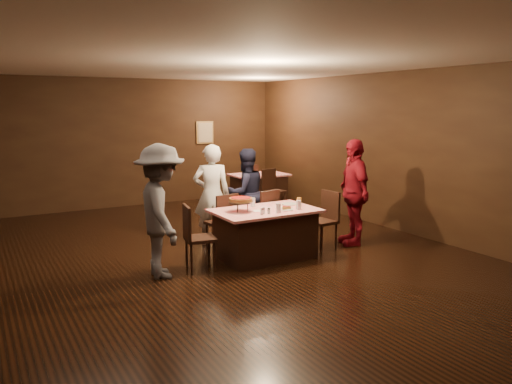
# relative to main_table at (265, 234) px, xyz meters

# --- Properties ---
(room) EXTENTS (10.00, 10.04, 3.02)m
(room) POSITION_rel_main_table_xyz_m (-0.88, 0.22, 1.75)
(room) COLOR black
(room) RESTS_ON ground
(main_table) EXTENTS (1.60, 1.00, 0.77)m
(main_table) POSITION_rel_main_table_xyz_m (0.00, 0.00, 0.00)
(main_table) COLOR red
(main_table) RESTS_ON ground
(back_table) EXTENTS (1.30, 0.90, 0.77)m
(back_table) POSITION_rel_main_table_xyz_m (2.01, 3.64, 0.00)
(back_table) COLOR red
(back_table) RESTS_ON ground
(chair_far_left) EXTENTS (0.48, 0.48, 0.95)m
(chair_far_left) POSITION_rel_main_table_xyz_m (-0.40, 0.75, 0.09)
(chair_far_left) COLOR black
(chair_far_left) RESTS_ON ground
(chair_far_right) EXTENTS (0.49, 0.49, 0.95)m
(chair_far_right) POSITION_rel_main_table_xyz_m (0.40, 0.75, 0.09)
(chair_far_right) COLOR black
(chair_far_right) RESTS_ON ground
(chair_end_left) EXTENTS (0.49, 0.49, 0.95)m
(chair_end_left) POSITION_rel_main_table_xyz_m (-1.10, 0.00, 0.09)
(chair_end_left) COLOR black
(chair_end_left) RESTS_ON ground
(chair_end_right) EXTENTS (0.46, 0.46, 0.95)m
(chair_end_right) POSITION_rel_main_table_xyz_m (1.10, 0.00, 0.09)
(chair_end_right) COLOR black
(chair_end_right) RESTS_ON ground
(chair_back_near) EXTENTS (0.49, 0.49, 0.95)m
(chair_back_near) POSITION_rel_main_table_xyz_m (2.01, 2.94, 0.09)
(chair_back_near) COLOR black
(chair_back_near) RESTS_ON ground
(chair_back_far) EXTENTS (0.44, 0.44, 0.95)m
(chair_back_far) POSITION_rel_main_table_xyz_m (2.01, 4.24, 0.09)
(chair_back_far) COLOR black
(chair_back_far) RESTS_ON ground
(diner_white_jacket) EXTENTS (0.74, 0.61, 1.72)m
(diner_white_jacket) POSITION_rel_main_table_xyz_m (-0.37, 1.16, 0.48)
(diner_white_jacket) COLOR silver
(diner_white_jacket) RESTS_ON ground
(diner_navy_hoodie) EXTENTS (0.79, 0.63, 1.61)m
(diner_navy_hoodie) POSITION_rel_main_table_xyz_m (0.37, 1.31, 0.42)
(diner_navy_hoodie) COLOR black
(diner_navy_hoodie) RESTS_ON ground
(diner_grey_knit) EXTENTS (0.85, 1.28, 1.85)m
(diner_grey_knit) POSITION_rel_main_table_xyz_m (-1.69, -0.02, 0.54)
(diner_grey_knit) COLOR #58585D
(diner_grey_knit) RESTS_ON ground
(diner_red_shirt) EXTENTS (0.77, 1.15, 1.81)m
(diner_red_shirt) POSITION_rel_main_table_xyz_m (1.72, -0.06, 0.52)
(diner_red_shirt) COLOR maroon
(diner_red_shirt) RESTS_ON ground
(pizza_stand) EXTENTS (0.38, 0.38, 0.22)m
(pizza_stand) POSITION_rel_main_table_xyz_m (-0.40, 0.05, 0.57)
(pizza_stand) COLOR black
(pizza_stand) RESTS_ON main_table
(plate_with_slice) EXTENTS (0.25, 0.25, 0.06)m
(plate_with_slice) POSITION_rel_main_table_xyz_m (0.25, -0.18, 0.41)
(plate_with_slice) COLOR white
(plate_with_slice) RESTS_ON main_table
(plate_empty) EXTENTS (0.25, 0.25, 0.01)m
(plate_empty) POSITION_rel_main_table_xyz_m (0.55, 0.15, 0.39)
(plate_empty) COLOR white
(plate_empty) RESTS_ON main_table
(glass_front_left) EXTENTS (0.08, 0.08, 0.14)m
(glass_front_left) POSITION_rel_main_table_xyz_m (0.05, -0.30, 0.46)
(glass_front_left) COLOR silver
(glass_front_left) RESTS_ON main_table
(glass_front_right) EXTENTS (0.08, 0.08, 0.14)m
(glass_front_right) POSITION_rel_main_table_xyz_m (0.45, -0.25, 0.46)
(glass_front_right) COLOR silver
(glass_front_right) RESTS_ON main_table
(glass_amber) EXTENTS (0.08, 0.08, 0.14)m
(glass_amber) POSITION_rel_main_table_xyz_m (0.60, -0.05, 0.46)
(glass_amber) COLOR #BF7F26
(glass_amber) RESTS_ON main_table
(glass_back) EXTENTS (0.08, 0.08, 0.14)m
(glass_back) POSITION_rel_main_table_xyz_m (-0.05, 0.30, 0.46)
(glass_back) COLOR silver
(glass_back) RESTS_ON main_table
(condiments) EXTENTS (0.17, 0.10, 0.09)m
(condiments) POSITION_rel_main_table_xyz_m (-0.18, -0.28, 0.43)
(condiments) COLOR silver
(condiments) RESTS_ON main_table
(napkin_center) EXTENTS (0.19, 0.19, 0.01)m
(napkin_center) POSITION_rel_main_table_xyz_m (0.30, 0.00, 0.39)
(napkin_center) COLOR white
(napkin_center) RESTS_ON main_table
(napkin_left) EXTENTS (0.21, 0.21, 0.01)m
(napkin_left) POSITION_rel_main_table_xyz_m (-0.15, -0.05, 0.39)
(napkin_left) COLOR white
(napkin_left) RESTS_ON main_table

